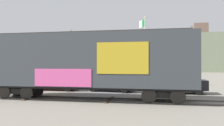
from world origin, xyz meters
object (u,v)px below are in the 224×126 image
object	(u,v)px
flagpole	(144,42)
parked_car_black	(177,83)
parked_car_red	(56,81)
parked_car_blue	(111,81)
freight_car	(88,61)

from	to	relation	value
flagpole	parked_car_black	world-z (taller)	flagpole
parked_car_red	parked_car_blue	distance (m)	5.16
flagpole	freight_car	bearing A→B (deg)	-106.26
freight_car	parked_car_black	xyz separation A→B (m)	(6.06, 4.80, -1.73)
freight_car	parked_car_red	xyz separation A→B (m)	(-4.68, 4.80, -1.79)
flagpole	parked_car_red	world-z (taller)	flagpole
parked_car_blue	freight_car	bearing A→B (deg)	-95.42
flagpole	parked_car_red	size ratio (longest dim) A/B	1.74
freight_car	parked_car_red	world-z (taller)	freight_car
flagpole	parked_car_red	bearing A→B (deg)	-144.92
flagpole	parked_car_black	size ratio (longest dim) A/B	1.65
freight_car	flagpole	distance (m)	10.83
parked_car_blue	parked_car_black	bearing A→B (deg)	-1.98
parked_car_red	parked_car_blue	bearing A→B (deg)	2.06
flagpole	parked_car_red	distance (m)	10.17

